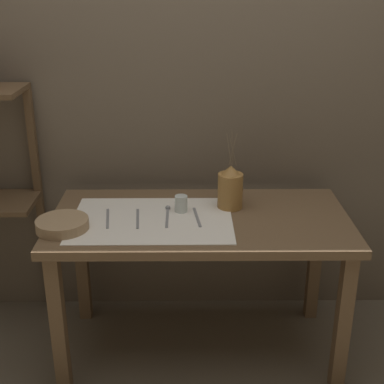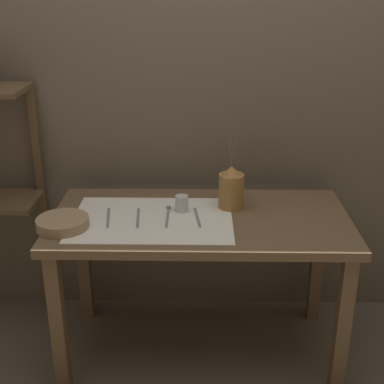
{
  "view_description": "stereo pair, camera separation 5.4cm",
  "coord_description": "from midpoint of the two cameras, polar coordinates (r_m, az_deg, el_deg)",
  "views": [
    {
      "loc": [
        -0.05,
        -2.19,
        1.72
      ],
      "look_at": [
        -0.04,
        0.0,
        0.84
      ],
      "focal_mm": 50.0,
      "sensor_mm": 36.0,
      "label": 1
    },
    {
      "loc": [
        0.0,
        -2.19,
        1.72
      ],
      "look_at": [
        -0.04,
        0.0,
        0.84
      ],
      "focal_mm": 50.0,
      "sensor_mm": 36.0,
      "label": 2
    }
  ],
  "objects": [
    {
      "name": "ground_plane",
      "position": [
        2.79,
        0.19,
        -16.25
      ],
      "size": [
        12.0,
        12.0,
        0.0
      ],
      "primitive_type": "plane",
      "color": "brown"
    },
    {
      "name": "fork_outer",
      "position": [
        2.39,
        -6.46,
        -2.83
      ],
      "size": [
        0.03,
        0.2,
        0.0
      ],
      "color": "gray",
      "rests_on": "wooden_table"
    },
    {
      "name": "stone_wall_back",
      "position": [
        2.69,
        0.12,
        10.73
      ],
      "size": [
        7.0,
        0.06,
        2.4
      ],
      "color": "brown",
      "rests_on": "ground_plane"
    },
    {
      "name": "linen_cloth",
      "position": [
        2.38,
        -4.93,
        -2.95
      ],
      "size": [
        0.71,
        0.49,
        0.0
      ],
      "color": "white",
      "rests_on": "wooden_table"
    },
    {
      "name": "knife_center",
      "position": [
        2.41,
        -9.63,
        -2.8
      ],
      "size": [
        0.04,
        0.2,
        0.0
      ],
      "color": "gray",
      "rests_on": "wooden_table"
    },
    {
      "name": "glass_tumbler_near",
      "position": [
        2.44,
        -1.8,
        -1.25
      ],
      "size": [
        0.06,
        0.06,
        0.08
      ],
      "color": "silver",
      "rests_on": "wooden_table"
    },
    {
      "name": "fork_inner",
      "position": [
        2.39,
        -0.11,
        -2.7
      ],
      "size": [
        0.04,
        0.2,
        0.0
      ],
      "color": "gray",
      "rests_on": "wooden_table"
    },
    {
      "name": "pitcher_with_flowers",
      "position": [
        2.47,
        3.48,
        0.41
      ],
      "size": [
        0.12,
        0.12,
        0.38
      ],
      "color": "olive",
      "rests_on": "wooden_table"
    },
    {
      "name": "wooden_table",
      "position": [
        2.45,
        0.21,
        -4.71
      ],
      "size": [
        1.34,
        0.67,
        0.72
      ],
      "color": "brown",
      "rests_on": "ground_plane"
    },
    {
      "name": "wooden_bowl",
      "position": [
        2.35,
        -14.31,
        -3.38
      ],
      "size": [
        0.22,
        0.22,
        0.05
      ],
      "color": "#9E7F5B",
      "rests_on": "wooden_table"
    },
    {
      "name": "spoon_outer",
      "position": [
        2.44,
        -3.25,
        -2.13
      ],
      "size": [
        0.02,
        0.22,
        0.02
      ],
      "color": "gray",
      "rests_on": "wooden_table"
    }
  ]
}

